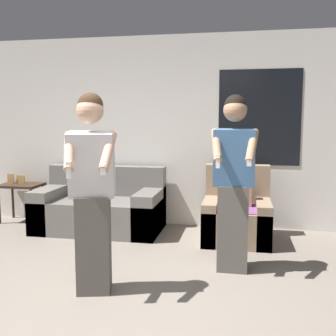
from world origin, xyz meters
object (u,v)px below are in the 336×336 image
at_px(armchair, 237,215).
at_px(person_right, 234,181).
at_px(person_left, 92,191).
at_px(side_table, 21,189).
at_px(couch, 101,208).

xyz_separation_m(armchair, person_right, (-0.03, -1.05, 0.60)).
bearing_deg(person_left, person_right, 32.15).
bearing_deg(side_table, couch, -8.84).
distance_m(couch, armchair, 1.87).
xyz_separation_m(armchair, side_table, (-3.19, 0.34, 0.18)).
height_order(person_left, person_right, person_right).
xyz_separation_m(side_table, person_left, (1.97, -2.13, 0.41)).
xyz_separation_m(couch, person_left, (0.64, -1.92, 0.61)).
bearing_deg(couch, side_table, 171.16).
bearing_deg(person_left, side_table, 132.78).
xyz_separation_m(side_table, person_right, (3.16, -1.38, 0.42)).
bearing_deg(armchair, side_table, 174.00).
relative_size(side_table, person_right, 0.41).
distance_m(armchair, person_left, 2.25).
bearing_deg(armchair, couch, 176.04).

